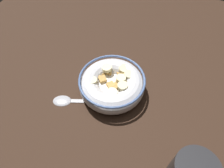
{
  "coord_description": "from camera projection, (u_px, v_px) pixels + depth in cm",
  "views": [
    {
      "loc": [
        29.55,
        12.28,
        45.93
      ],
      "look_at": [
        0.0,
        0.0,
        3.0
      ],
      "focal_mm": 33.49,
      "sensor_mm": 36.0,
      "label": 1
    }
  ],
  "objects": [
    {
      "name": "spoon",
      "position": [
        71.0,
        100.0,
        0.54
      ],
      "size": [
        8.34,
        17.13,
        0.8
      ],
      "color": "#A5A5AD",
      "rests_on": "ground_plane"
    },
    {
      "name": "ground_plane",
      "position": [
        112.0,
        93.0,
        0.57
      ],
      "size": [
        112.33,
        112.33,
        2.0
      ],
      "primitive_type": "cube",
      "color": "#332116"
    },
    {
      "name": "cereal_bowl",
      "position": [
        112.0,
        84.0,
        0.54
      ],
      "size": [
        16.89,
        16.89,
        5.43
      ],
      "color": "silver",
      "rests_on": "ground_plane"
    }
  ]
}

